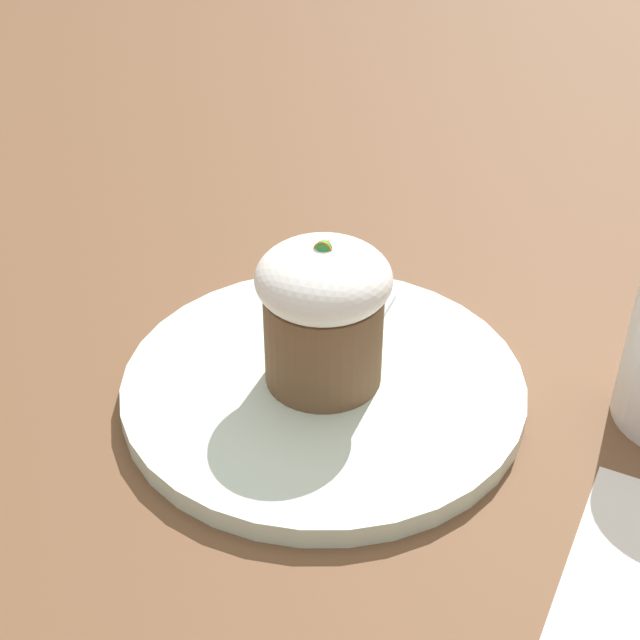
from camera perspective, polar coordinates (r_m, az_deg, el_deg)
name	(u,v)px	position (r m, az deg, el deg)	size (l,w,h in m)	color
ground_plane	(323,394)	(0.60, 0.21, -4.76)	(4.00, 4.00, 0.00)	brown
dessert_plate	(323,385)	(0.59, 0.21, -4.21)	(0.27, 0.27, 0.01)	silver
carrot_cake	(320,313)	(0.56, 0.00, 0.45)	(0.09, 0.09, 0.10)	brown
spoon	(357,347)	(0.61, 2.39, -1.71)	(0.10, 0.03, 0.01)	#B7B7BC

